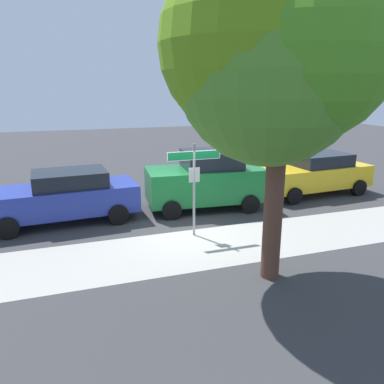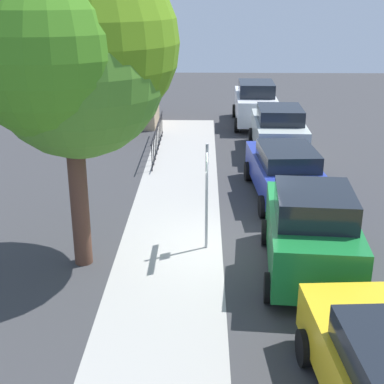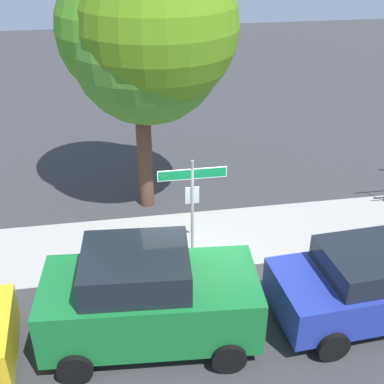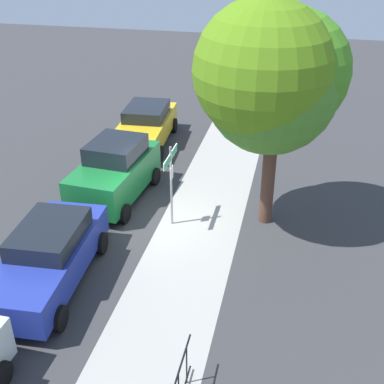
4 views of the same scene
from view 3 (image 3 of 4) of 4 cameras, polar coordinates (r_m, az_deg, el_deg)
The scene contains 5 objects.
ground_plane at distance 11.72m, azimuth 0.42°, elevation -9.13°, with size 60.00×60.00×0.00m, color #38383A.
sidewalk_strip at distance 13.15m, azimuth 8.08°, elevation -4.66°, with size 24.00×2.60×0.00m, color #A6A39C.
street_sign at distance 10.98m, azimuth 0.04°, elevation -0.07°, with size 1.55×0.07×2.69m.
shade_tree at distance 12.55m, azimuth -5.86°, elevation 17.69°, with size 4.43×4.36×6.99m.
car_green at distance 9.48m, azimuth -5.10°, elevation -12.15°, with size 4.17×2.33×2.07m.
Camera 3 is at (-1.60, -9.04, 7.28)m, focal length 45.83 mm.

